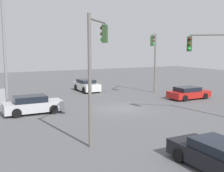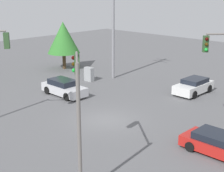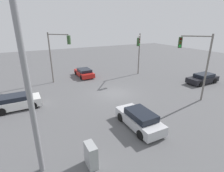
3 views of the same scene
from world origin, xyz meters
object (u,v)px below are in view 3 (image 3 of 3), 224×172
object	(u,v)px
traffic_signal_aux	(139,48)
electrical_cabinet	(91,155)
sedan_red	(84,73)
traffic_signal_main	(197,57)
sedan_white	(16,102)
traffic_signal_cross	(57,50)
sedan_dark	(203,78)
sedan_silver	(139,119)

from	to	relation	value
traffic_signal_aux	electrical_cabinet	bearing A→B (deg)	-3.89
sedan_red	traffic_signal_main	bearing A→B (deg)	-61.35
sedan_red	traffic_signal_aux	distance (m)	8.92
sedan_red	sedan_white	world-z (taller)	sedan_white
traffic_signal_cross	traffic_signal_aux	distance (m)	11.33
sedan_white	sedan_dark	xyz separation A→B (m)	(3.24, 22.41, -0.05)
traffic_signal_cross	traffic_signal_aux	xyz separation A→B (m)	(2.25, 11.10, -0.19)
sedan_red	sedan_white	xyz separation A→B (m)	(7.18, -9.21, 0.09)
sedan_white	sedan_dark	size ratio (longest dim) A/B	0.91
sedan_silver	traffic_signal_aux	size ratio (longest dim) A/B	0.71
sedan_dark	traffic_signal_cross	distance (m)	19.66
electrical_cabinet	sedan_red	bearing A→B (deg)	162.03
sedan_white	traffic_signal_cross	distance (m)	8.67
traffic_signal_aux	traffic_signal_main	bearing A→B (deg)	40.20
sedan_dark	traffic_signal_main	size ratio (longest dim) A/B	0.67
electrical_cabinet	sedan_white	bearing A→B (deg)	-159.75
sedan_dark	traffic_signal_aux	xyz separation A→B (m)	(-6.68, -5.98, 3.64)
sedan_white	traffic_signal_main	distance (m)	18.03
sedan_white	sedan_dark	bearing A→B (deg)	81.76
traffic_signal_main	traffic_signal_aux	distance (m)	9.59
sedan_dark	electrical_cabinet	xyz separation A→B (m)	(6.68, -18.75, 0.07)
traffic_signal_aux	traffic_signal_cross	bearing A→B (deg)	-61.66
traffic_signal_cross	sedan_dark	bearing A→B (deg)	15.61
sedan_silver	traffic_signal_cross	distance (m)	14.51
sedan_red	sedan_silver	size ratio (longest dim) A/B	0.95
sedan_white	traffic_signal_cross	world-z (taller)	traffic_signal_cross
traffic_signal_cross	traffic_signal_aux	world-z (taller)	traffic_signal_cross
traffic_signal_main	traffic_signal_aux	world-z (taller)	traffic_signal_main
sedan_red	electrical_cabinet	size ratio (longest dim) A/B	2.98
traffic_signal_main	electrical_cabinet	xyz separation A→B (m)	(3.78, -12.83, -3.86)
sedan_white	traffic_signal_aux	bearing A→B (deg)	101.83
sedan_white	traffic_signal_cross	bearing A→B (deg)	136.88
sedan_dark	traffic_signal_aux	bearing A→B (deg)	41.84
sedan_dark	electrical_cabinet	bearing A→B (deg)	109.62
sedan_red	sedan_white	distance (m)	11.68
sedan_silver	traffic_signal_aux	xyz separation A→B (m)	(-11.41, 7.99, 3.59)
traffic_signal_cross	electrical_cabinet	distance (m)	16.15
sedan_silver	traffic_signal_main	distance (m)	9.12
sedan_dark	traffic_signal_cross	world-z (taller)	traffic_signal_cross
sedan_dark	traffic_signal_main	xyz separation A→B (m)	(2.91, -5.92, 3.93)
sedan_dark	electrical_cabinet	size ratio (longest dim) A/B	3.22
sedan_white	sedan_silver	distance (m)	11.61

